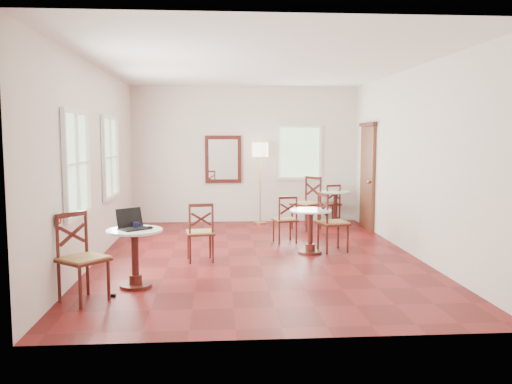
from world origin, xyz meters
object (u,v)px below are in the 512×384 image
(chair_near_b, at_px, (82,258))
(chair_back_b, at_px, (307,203))
(chair_near_a, at_px, (200,232))
(navy_mug, at_px, (136,225))
(cafe_table_mid, at_px, (310,226))
(chair_mid_b, at_px, (331,222))
(water_glass, at_px, (131,223))
(power_adapter, at_px, (112,295))
(floor_lamp, at_px, (260,155))
(cafe_table_near, at_px, (135,252))
(chair_back_a, at_px, (330,203))
(cafe_table_back, at_px, (335,204))
(laptop, at_px, (132,224))
(mouse, at_px, (149,227))
(chair_mid_a, at_px, (285,219))

(chair_near_b, xyz_separation_m, chair_back_b, (3.41, 4.60, 0.03))
(chair_near_a, height_order, navy_mug, chair_near_a)
(cafe_table_mid, xyz_separation_m, chair_mid_b, (0.38, 0.12, 0.04))
(water_glass, bearing_deg, chair_near_a, 52.99)
(chair_near_a, distance_m, power_adapter, 2.05)
(water_glass, bearing_deg, chair_mid_b, 29.38)
(chair_mid_b, xyz_separation_m, floor_lamp, (-0.96, 2.88, 1.02))
(cafe_table_near, bearing_deg, floor_lamp, 67.61)
(cafe_table_mid, height_order, chair_near_b, chair_near_b)
(chair_near_b, distance_m, floor_lamp, 5.97)
(chair_back_a, bearing_deg, cafe_table_back, 92.67)
(chair_near_b, bearing_deg, chair_back_a, 2.71)
(navy_mug, bearing_deg, chair_back_a, 53.77)
(floor_lamp, xyz_separation_m, laptop, (-2.01, -4.74, -0.70))
(navy_mug, xyz_separation_m, water_glass, (-0.09, 0.17, 0.01))
(cafe_table_near, relative_size, chair_near_a, 0.82)
(cafe_table_mid, bearing_deg, cafe_table_back, 69.76)
(navy_mug, bearing_deg, cafe_table_near, -115.15)
(chair_back_b, distance_m, floor_lamp, 1.52)
(chair_back_b, bearing_deg, chair_back_a, 103.20)
(chair_back_b, relative_size, navy_mug, 9.95)
(chair_back_b, height_order, water_glass, chair_back_b)
(cafe_table_near, xyz_separation_m, mouse, (0.18, 0.03, 0.30))
(chair_near_a, height_order, chair_mid_a, chair_near_a)
(laptop, bearing_deg, chair_back_b, 15.99)
(cafe_table_mid, bearing_deg, chair_mid_a, 108.43)
(laptop, xyz_separation_m, mouse, (0.21, -0.02, -0.04))
(cafe_table_near, bearing_deg, navy_mug, 64.85)
(power_adapter, bearing_deg, cafe_table_back, 52.76)
(cafe_table_mid, xyz_separation_m, navy_mug, (-2.53, -1.74, 0.34))
(chair_mid_a, xyz_separation_m, floor_lamp, (-0.28, 2.12, 1.08))
(chair_near_a, height_order, chair_mid_b, chair_mid_b)
(chair_near_b, xyz_separation_m, chair_back_a, (4.06, 5.39, -0.09))
(chair_near_a, bearing_deg, floor_lamp, -116.53)
(mouse, bearing_deg, chair_back_a, 36.59)
(chair_near_b, bearing_deg, chair_mid_a, -1.11)
(chair_near_a, bearing_deg, chair_mid_b, -172.82)
(chair_back_b, bearing_deg, cafe_table_mid, -45.55)
(cafe_table_back, xyz_separation_m, laptop, (-3.64, -4.61, 0.36))
(cafe_table_near, height_order, water_glass, water_glass)
(cafe_table_near, height_order, chair_back_a, chair_back_a)
(water_glass, distance_m, power_adapter, 1.00)
(chair_near_a, height_order, laptop, laptop)
(laptop, xyz_separation_m, power_adapter, (-0.19, -0.44, -0.79))
(chair_near_b, relative_size, water_glass, 10.00)
(chair_mid_a, bearing_deg, mouse, 39.82)
(floor_lamp, bearing_deg, chair_near_b, -115.10)
(chair_near_a, distance_m, water_glass, 1.46)
(floor_lamp, height_order, laptop, floor_lamp)
(chair_mid_b, xyz_separation_m, laptop, (-2.96, -1.86, 0.32))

